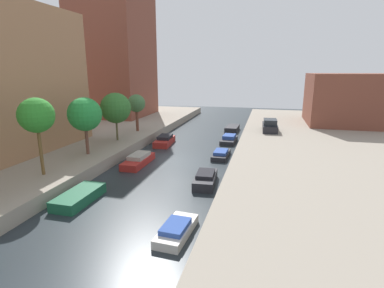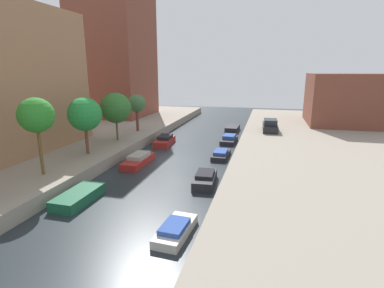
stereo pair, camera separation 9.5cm
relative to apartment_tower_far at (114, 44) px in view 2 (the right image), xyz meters
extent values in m
plane|color=#232B30|center=(16.00, -19.06, -12.06)|extent=(84.00, 84.00, 0.00)
cube|color=gray|center=(1.00, -19.06, -11.56)|extent=(20.00, 64.00, 1.00)
cube|color=gray|center=(31.00, -19.06, -11.56)|extent=(20.00, 64.00, 1.00)
cube|color=brown|center=(0.00, 0.00, 0.00)|extent=(10.00, 10.93, 22.11)
cube|color=brown|center=(34.00, 0.11, -7.71)|extent=(10.00, 10.00, 6.69)
cylinder|color=brown|center=(8.65, -27.39, -9.38)|extent=(0.22, 0.22, 3.36)
sphere|color=#2B8228|center=(8.65, -27.39, -6.87)|extent=(2.37, 2.37, 2.37)
cylinder|color=brown|center=(8.65, -21.93, -9.81)|extent=(0.27, 0.27, 2.49)
sphere|color=#268B3B|center=(8.65, -21.93, -7.57)|extent=(2.86, 2.86, 2.86)
cylinder|color=#4E492D|center=(8.65, -16.55, -9.91)|extent=(0.21, 0.21, 2.29)
sphere|color=#306C2C|center=(8.65, -16.55, -7.68)|extent=(3.10, 3.10, 3.10)
cylinder|color=brown|center=(8.65, -11.51, -9.76)|extent=(0.34, 0.34, 2.59)
sphere|color=#3F6B3C|center=(8.65, -11.51, -7.73)|extent=(2.09, 2.09, 2.09)
cube|color=black|center=(24.09, -7.60, -10.64)|extent=(1.86, 4.14, 0.84)
cube|color=#1E2328|center=(24.09, -7.91, -9.90)|extent=(1.58, 2.30, 0.63)
cube|color=#195638|center=(12.42, -28.85, -11.72)|extent=(1.69, 3.76, 0.67)
cube|color=maroon|center=(12.87, -20.84, -11.76)|extent=(1.52, 4.31, 0.59)
cube|color=gray|center=(12.87, -20.63, -11.29)|extent=(1.29, 2.37, 0.35)
cube|color=maroon|center=(12.70, -13.35, -11.72)|extent=(1.89, 4.16, 0.67)
cube|color=black|center=(12.70, -13.16, -11.22)|extent=(1.51, 2.32, 0.34)
cube|color=beige|center=(19.56, -31.07, -11.83)|extent=(1.55, 3.31, 0.45)
cube|color=#2D4C9E|center=(19.56, -31.26, -11.48)|extent=(1.25, 1.85, 0.26)
cube|color=#232328|center=(19.56, -23.90, -11.72)|extent=(1.68, 3.64, 0.67)
cube|color=black|center=(19.56, -23.90, -11.26)|extent=(1.35, 2.03, 0.24)
cube|color=#232328|center=(19.63, -16.78, -11.83)|extent=(1.42, 3.58, 0.46)
cube|color=#2D4C9E|center=(19.63, -17.01, -11.46)|extent=(1.19, 1.98, 0.29)
cube|color=#232328|center=(19.60, -10.71, -11.81)|extent=(1.69, 3.56, 0.50)
cube|color=#2D4C9E|center=(19.60, -10.53, -11.36)|extent=(1.39, 1.98, 0.39)
cube|color=#232328|center=(19.16, -3.79, -11.71)|extent=(1.69, 3.66, 0.68)
camera|label=1|loc=(23.63, -44.04, -3.92)|focal=27.87mm
camera|label=2|loc=(23.73, -44.01, -3.92)|focal=27.87mm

